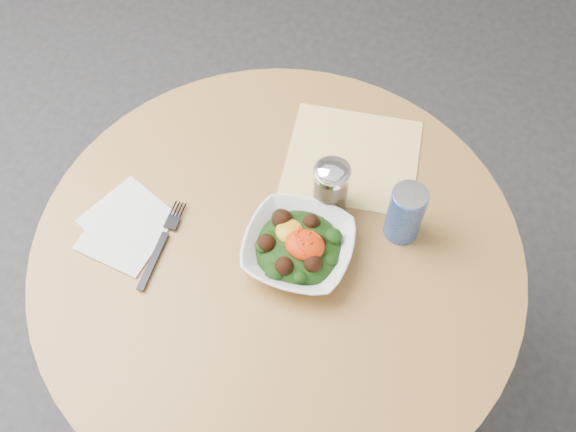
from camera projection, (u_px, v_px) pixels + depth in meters
name	position (u px, v px, depth m)	size (l,w,h in m)	color
ground	(281.00, 376.00, 1.81)	(6.00, 6.00, 0.00)	#2B2A2D
table	(278.00, 294.00, 1.34)	(0.90, 0.90, 0.75)	black
cloth_napkin	(352.00, 158.00, 1.27)	(0.26, 0.24, 0.00)	#E7B40C
paper_napkins	(126.00, 226.00, 1.19)	(0.18, 0.19, 0.00)	silver
salad_bowl	(298.00, 247.00, 1.14)	(0.20, 0.20, 0.07)	white
fork	(163.00, 241.00, 1.17)	(0.03, 0.19, 0.00)	black
spice_shaker	(331.00, 187.00, 1.17)	(0.07, 0.07, 0.12)	silver
beverage_can	(405.00, 213.00, 1.14)	(0.06, 0.06, 0.12)	navy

